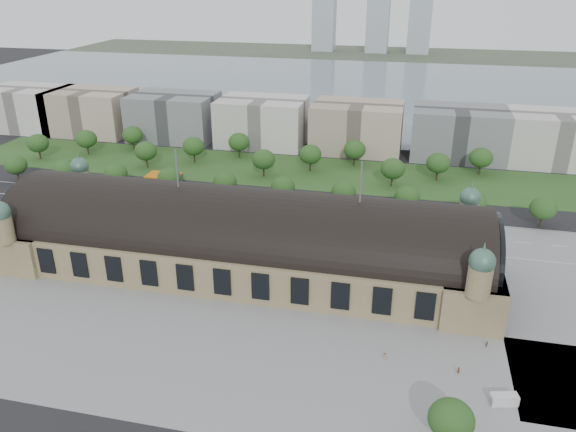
% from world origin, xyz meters
% --- Properties ---
extents(ground, '(900.00, 900.00, 0.00)m').
position_xyz_m(ground, '(0.00, 0.00, 0.00)').
color(ground, black).
rests_on(ground, ground).
extents(station, '(150.00, 48.40, 44.30)m').
position_xyz_m(station, '(0.00, 0.00, 10.28)').
color(station, '#92835A').
rests_on(station, ground).
extents(plaza_south, '(190.00, 48.00, 0.12)m').
position_xyz_m(plaza_south, '(10.00, -44.00, 0.00)').
color(plaza_south, gray).
rests_on(plaza_south, ground).
extents(road_slab, '(260.00, 26.00, 0.10)m').
position_xyz_m(road_slab, '(-20.00, 38.00, 0.00)').
color(road_slab, black).
rests_on(road_slab, ground).
extents(grass_belt, '(300.00, 45.00, 0.10)m').
position_xyz_m(grass_belt, '(-15.00, 93.00, 0.00)').
color(grass_belt, '#2E4E1F').
rests_on(grass_belt, ground).
extents(petrol_station, '(14.00, 13.00, 5.05)m').
position_xyz_m(petrol_station, '(-53.91, 65.28, 2.95)').
color(petrol_station, '#D16C0C').
rests_on(petrol_station, ground).
extents(lake, '(700.00, 320.00, 0.08)m').
position_xyz_m(lake, '(0.00, 298.00, 0.00)').
color(lake, slate).
rests_on(lake, ground).
extents(far_shore, '(700.00, 120.00, 0.14)m').
position_xyz_m(far_shore, '(0.00, 498.00, 0.00)').
color(far_shore, '#44513D').
rests_on(far_shore, ground).
extents(far_tower_left, '(24.00, 24.00, 80.00)m').
position_xyz_m(far_tower_left, '(-60.00, 508.00, 40.00)').
color(far_tower_left, '#9EA8B2').
rests_on(far_tower_left, ground).
extents(far_tower_mid, '(24.00, 24.00, 85.00)m').
position_xyz_m(far_tower_mid, '(0.00, 508.00, 42.50)').
color(far_tower_mid, '#9EA8B2').
rests_on(far_tower_mid, ground).
extents(far_tower_right, '(24.00, 24.00, 75.00)m').
position_xyz_m(far_tower_right, '(45.00, 508.00, 37.50)').
color(far_tower_right, '#9EA8B2').
rests_on(far_tower_right, ground).
extents(office_0, '(45.00, 32.00, 24.00)m').
position_xyz_m(office_0, '(-170.00, 133.00, 12.00)').
color(office_0, silver).
rests_on(office_0, ground).
extents(office_1, '(45.00, 32.00, 24.00)m').
position_xyz_m(office_1, '(-130.00, 133.00, 12.00)').
color(office_1, '#B6A28F').
rests_on(office_1, ground).
extents(office_2, '(45.00, 32.00, 24.00)m').
position_xyz_m(office_2, '(-80.00, 133.00, 12.00)').
color(office_2, slate).
rests_on(office_2, ground).
extents(office_3, '(45.00, 32.00, 24.00)m').
position_xyz_m(office_3, '(-30.00, 133.00, 12.00)').
color(office_3, silver).
rests_on(office_3, ground).
extents(office_4, '(45.00, 32.00, 24.00)m').
position_xyz_m(office_4, '(20.00, 133.00, 12.00)').
color(office_4, '#B6A28F').
rests_on(office_4, ground).
extents(office_5, '(45.00, 32.00, 24.00)m').
position_xyz_m(office_5, '(70.00, 133.00, 12.00)').
color(office_5, slate).
rests_on(office_5, ground).
extents(office_6, '(45.00, 32.00, 24.00)m').
position_xyz_m(office_6, '(115.00, 133.00, 12.00)').
color(office_6, silver).
rests_on(office_6, ground).
extents(tree_row_0, '(9.60, 9.60, 11.52)m').
position_xyz_m(tree_row_0, '(-120.00, 53.00, 7.43)').
color(tree_row_0, '#2D2116').
rests_on(tree_row_0, ground).
extents(tree_row_1, '(9.60, 9.60, 11.52)m').
position_xyz_m(tree_row_1, '(-96.00, 53.00, 7.43)').
color(tree_row_1, '#2D2116').
rests_on(tree_row_1, ground).
extents(tree_row_2, '(9.60, 9.60, 11.52)m').
position_xyz_m(tree_row_2, '(-72.00, 53.00, 7.43)').
color(tree_row_2, '#2D2116').
rests_on(tree_row_2, ground).
extents(tree_row_3, '(9.60, 9.60, 11.52)m').
position_xyz_m(tree_row_3, '(-48.00, 53.00, 7.43)').
color(tree_row_3, '#2D2116').
rests_on(tree_row_3, ground).
extents(tree_row_4, '(9.60, 9.60, 11.52)m').
position_xyz_m(tree_row_4, '(-24.00, 53.00, 7.43)').
color(tree_row_4, '#2D2116').
rests_on(tree_row_4, ground).
extents(tree_row_5, '(9.60, 9.60, 11.52)m').
position_xyz_m(tree_row_5, '(0.00, 53.00, 7.43)').
color(tree_row_5, '#2D2116').
rests_on(tree_row_5, ground).
extents(tree_row_6, '(9.60, 9.60, 11.52)m').
position_xyz_m(tree_row_6, '(24.00, 53.00, 7.43)').
color(tree_row_6, '#2D2116').
rests_on(tree_row_6, ground).
extents(tree_row_7, '(9.60, 9.60, 11.52)m').
position_xyz_m(tree_row_7, '(48.00, 53.00, 7.43)').
color(tree_row_7, '#2D2116').
rests_on(tree_row_7, ground).
extents(tree_row_8, '(9.60, 9.60, 11.52)m').
position_xyz_m(tree_row_8, '(72.00, 53.00, 7.43)').
color(tree_row_8, '#2D2116').
rests_on(tree_row_8, ground).
extents(tree_row_9, '(9.60, 9.60, 11.52)m').
position_xyz_m(tree_row_9, '(96.00, 53.00, 7.43)').
color(tree_row_9, '#2D2116').
rests_on(tree_row_9, ground).
extents(tree_belt_0, '(10.40, 10.40, 12.48)m').
position_xyz_m(tree_belt_0, '(-130.00, 83.00, 8.05)').
color(tree_belt_0, '#2D2116').
rests_on(tree_belt_0, ground).
extents(tree_belt_1, '(10.40, 10.40, 12.48)m').
position_xyz_m(tree_belt_1, '(-111.00, 95.00, 8.05)').
color(tree_belt_1, '#2D2116').
rests_on(tree_belt_1, ground).
extents(tree_belt_2, '(10.40, 10.40, 12.48)m').
position_xyz_m(tree_belt_2, '(-92.00, 107.00, 8.05)').
color(tree_belt_2, '#2D2116').
rests_on(tree_belt_2, ground).
extents(tree_belt_3, '(10.40, 10.40, 12.48)m').
position_xyz_m(tree_belt_3, '(-73.00, 83.00, 8.05)').
color(tree_belt_3, '#2D2116').
rests_on(tree_belt_3, ground).
extents(tree_belt_4, '(10.40, 10.40, 12.48)m').
position_xyz_m(tree_belt_4, '(-54.00, 95.00, 8.05)').
color(tree_belt_4, '#2D2116').
rests_on(tree_belt_4, ground).
extents(tree_belt_5, '(10.40, 10.40, 12.48)m').
position_xyz_m(tree_belt_5, '(-35.00, 107.00, 8.05)').
color(tree_belt_5, '#2D2116').
rests_on(tree_belt_5, ground).
extents(tree_belt_6, '(10.40, 10.40, 12.48)m').
position_xyz_m(tree_belt_6, '(-16.00, 83.00, 8.05)').
color(tree_belt_6, '#2D2116').
rests_on(tree_belt_6, ground).
extents(tree_belt_7, '(10.40, 10.40, 12.48)m').
position_xyz_m(tree_belt_7, '(3.00, 95.00, 8.05)').
color(tree_belt_7, '#2D2116').
rests_on(tree_belt_7, ground).
extents(tree_belt_8, '(10.40, 10.40, 12.48)m').
position_xyz_m(tree_belt_8, '(22.00, 107.00, 8.05)').
color(tree_belt_8, '#2D2116').
rests_on(tree_belt_8, ground).
extents(tree_belt_9, '(10.40, 10.40, 12.48)m').
position_xyz_m(tree_belt_9, '(41.00, 83.00, 8.05)').
color(tree_belt_9, '#2D2116').
rests_on(tree_belt_9, ground).
extents(tree_belt_10, '(10.40, 10.40, 12.48)m').
position_xyz_m(tree_belt_10, '(60.00, 95.00, 8.05)').
color(tree_belt_10, '#2D2116').
rests_on(tree_belt_10, ground).
extents(tree_belt_11, '(10.40, 10.40, 12.48)m').
position_xyz_m(tree_belt_11, '(79.00, 107.00, 8.05)').
color(tree_belt_11, '#2D2116').
rests_on(tree_belt_11, ground).
extents(tree_plaza_s, '(9.00, 9.00, 10.64)m').
position_xyz_m(tree_plaza_s, '(60.00, -60.00, 6.80)').
color(tree_plaza_s, '#2D2116').
rests_on(tree_plaza_s, ground).
extents(traffic_car_1, '(4.80, 2.15, 1.53)m').
position_xyz_m(traffic_car_1, '(-101.82, 39.55, 0.77)').
color(traffic_car_1, gray).
rests_on(traffic_car_1, ground).
extents(traffic_car_3, '(5.90, 2.86, 1.65)m').
position_xyz_m(traffic_car_3, '(-29.37, 47.51, 0.83)').
color(traffic_car_3, maroon).
rests_on(traffic_car_3, ground).
extents(traffic_car_4, '(3.99, 1.94, 1.31)m').
position_xyz_m(traffic_car_4, '(21.95, 30.82, 0.66)').
color(traffic_car_4, '#191A47').
rests_on(traffic_car_4, ground).
extents(traffic_car_5, '(4.80, 2.02, 1.54)m').
position_xyz_m(traffic_car_5, '(31.42, 40.77, 0.77)').
color(traffic_car_5, '#585D60').
rests_on(traffic_car_5, ground).
extents(parked_car_0, '(4.85, 3.11, 1.51)m').
position_xyz_m(parked_car_0, '(-57.90, 21.00, 0.76)').
color(parked_car_0, black).
rests_on(parked_car_0, ground).
extents(parked_car_1, '(6.29, 4.90, 1.59)m').
position_xyz_m(parked_car_1, '(-55.44, 25.00, 0.79)').
color(parked_car_1, maroon).
rests_on(parked_car_1, ground).
extents(parked_car_2, '(4.87, 4.38, 1.36)m').
position_xyz_m(parked_car_2, '(-50.02, 25.00, 0.68)').
color(parked_car_2, '#1B1843').
rests_on(parked_car_2, ground).
extents(parked_car_3, '(4.30, 3.56, 1.38)m').
position_xyz_m(parked_car_3, '(-49.50, 21.00, 0.69)').
color(parked_car_3, '#4E5255').
rests_on(parked_car_3, ground).
extents(parked_car_4, '(4.47, 3.39, 1.41)m').
position_xyz_m(parked_car_4, '(-57.81, 24.23, 0.71)').
color(parked_car_4, silver).
rests_on(parked_car_4, ground).
extents(parked_car_5, '(5.06, 3.69, 1.28)m').
position_xyz_m(parked_car_5, '(-36.95, 25.00, 0.64)').
color(parked_car_5, gray).
rests_on(parked_car_5, ground).
extents(parked_car_6, '(5.97, 4.96, 1.63)m').
position_xyz_m(parked_car_6, '(-36.14, 24.51, 0.82)').
color(parked_car_6, black).
rests_on(parked_car_6, ground).
extents(bus_west, '(12.03, 3.22, 3.33)m').
position_xyz_m(bus_west, '(-5.14, 27.00, 1.66)').
color(bus_west, '#CD4820').
rests_on(bus_west, ground).
extents(bus_mid, '(12.34, 3.73, 3.39)m').
position_xyz_m(bus_mid, '(-3.83, 32.00, 1.69)').
color(bus_mid, white).
rests_on(bus_mid, ground).
extents(bus_east, '(13.62, 3.39, 3.78)m').
position_xyz_m(bus_east, '(35.03, 28.83, 1.89)').
color(bus_east, silver).
rests_on(bus_east, ground).
extents(van_south, '(6.21, 3.64, 2.52)m').
position_xyz_m(van_south, '(71.85, -45.42, 1.21)').
color(van_south, silver).
rests_on(van_south, ground).
extents(pedestrian_0, '(0.81, 0.49, 1.60)m').
position_xyz_m(pedestrian_0, '(46.15, -35.36, 0.80)').
color(pedestrian_0, gray).
rests_on(pedestrian_0, ground).
extents(pedestrian_1, '(0.79, 0.77, 1.83)m').
position_xyz_m(pedestrian_1, '(63.17, -37.27, 0.92)').
color(pedestrian_1, gray).
rests_on(pedestrian_1, ground).
extents(pedestrian_2, '(0.87, 0.84, 1.58)m').
position_xyz_m(pedestrian_2, '(70.48, -25.19, 0.79)').
color(pedestrian_2, gray).
rests_on(pedestrian_2, ground).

